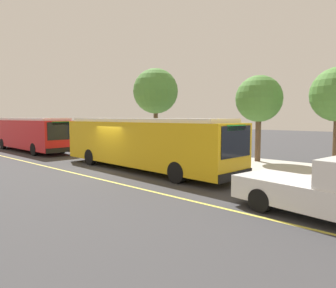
{
  "coord_description": "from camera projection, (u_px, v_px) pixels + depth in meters",
  "views": [
    {
      "loc": [
        14.32,
        -10.67,
        3.0
      ],
      "look_at": [
        3.34,
        1.16,
        1.59
      ],
      "focal_mm": 32.59,
      "sensor_mm": 36.0,
      "label": 1
    }
  ],
  "objects": [
    {
      "name": "pedestrian_commuter",
      "position": [
        191.0,
        147.0,
        19.54
      ],
      "size": [
        0.24,
        0.4,
        1.69
      ],
      "color": "#282D47",
      "rests_on": "sidewalk_curb"
    },
    {
      "name": "ground_plane",
      "position": [
        113.0,
        169.0,
        17.76
      ],
      "size": [
        120.0,
        120.0,
        0.0
      ],
      "primitive_type": "plane",
      "color": "#38383A"
    },
    {
      "name": "transit_bus_second",
      "position": [
        30.0,
        133.0,
        27.18
      ],
      "size": [
        11.77,
        2.78,
        2.95
      ],
      "color": "red",
      "rests_on": "ground_plane"
    },
    {
      "name": "street_tree_upstreet",
      "position": [
        259.0,
        99.0,
        19.62
      ],
      "size": [
        2.99,
        2.99,
        5.56
      ],
      "color": "brown",
      "rests_on": "sidewalk_curb"
    },
    {
      "name": "waiting_bench",
      "position": [
        174.0,
        150.0,
        22.02
      ],
      "size": [
        1.6,
        0.48,
        0.95
      ],
      "color": "brown",
      "rests_on": "sidewalk_curb"
    },
    {
      "name": "street_tree_near_shelter",
      "position": [
        156.0,
        91.0,
        25.08
      ],
      "size": [
        3.7,
        3.7,
        6.87
      ],
      "color": "brown",
      "rests_on": "sidewalk_curb"
    },
    {
      "name": "pickup_truck",
      "position": [
        335.0,
        192.0,
        8.77
      ],
      "size": [
        5.62,
        2.69,
        1.85
      ],
      "color": "white",
      "rests_on": "ground_plane"
    },
    {
      "name": "transit_bus_main",
      "position": [
        142.0,
        142.0,
        17.35
      ],
      "size": [
        12.62,
        3.12,
        2.95
      ],
      "color": "gold",
      "rests_on": "ground_plane"
    },
    {
      "name": "bus_shelter",
      "position": [
        174.0,
        133.0,
        21.82
      ],
      "size": [
        2.9,
        1.6,
        2.48
      ],
      "color": "#333338",
      "rests_on": "sidewalk_curb"
    },
    {
      "name": "sidewalk_curb",
      "position": [
        180.0,
        158.0,
        22.13
      ],
      "size": [
        44.0,
        6.4,
        0.15
      ],
      "primitive_type": "cube",
      "color": "#B7B2A8",
      "rests_on": "ground_plane"
    },
    {
      "name": "lane_stripe_center",
      "position": [
        79.0,
        174.0,
        16.15
      ],
      "size": [
        36.0,
        0.14,
        0.01
      ],
      "primitive_type": "cube",
      "color": "#E0D64C",
      "rests_on": "ground_plane"
    },
    {
      "name": "route_sign_post",
      "position": [
        188.0,
        135.0,
        18.47
      ],
      "size": [
        0.44,
        0.08,
        2.8
      ],
      "color": "#333338",
      "rests_on": "sidewalk_curb"
    }
  ]
}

